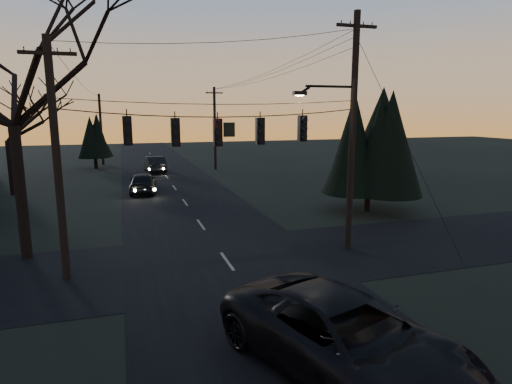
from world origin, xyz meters
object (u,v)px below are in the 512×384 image
object	(u,v)px
evergreen_right	(370,141)
utility_pole_right	(348,249)
sedan_oncoming_a	(143,183)
utility_pole_left	(67,279)
suv_near	(345,337)
utility_pole_far_l	(103,165)
bare_tree_left	(8,69)
utility_pole_far_r	(216,169)
sedan_oncoming_b	(155,164)

from	to	relation	value
evergreen_right	utility_pole_right	bearing A→B (deg)	-127.70
sedan_oncoming_a	utility_pole_left	bearing A→B (deg)	82.88
utility_pole_right	suv_near	bearing A→B (deg)	-119.92
utility_pole_far_l	sedan_oncoming_a	size ratio (longest dim) A/B	1.74
utility_pole_right	bare_tree_left	world-z (taller)	bare_tree_left
utility_pole_left	bare_tree_left	world-z (taller)	bare_tree_left
utility_pole_right	utility_pole_left	size ratio (longest dim) A/B	1.18
utility_pole_far_r	suv_near	xyz separation A→B (m)	(-4.70, -36.17, 0.91)
suv_near	sedan_oncoming_b	distance (m)	35.96
bare_tree_left	evergreen_right	distance (m)	18.75
bare_tree_left	sedan_oncoming_b	world-z (taller)	bare_tree_left
utility_pole_right	bare_tree_left	distance (m)	15.65
utility_pole_left	utility_pole_far_r	distance (m)	30.27
utility_pole_left	utility_pole_far_l	distance (m)	36.00
evergreen_right	sedan_oncoming_b	xyz separation A→B (m)	(-11.12, 21.53, -3.49)
utility_pole_far_l	suv_near	xyz separation A→B (m)	(6.80, -44.17, 0.91)
utility_pole_right	evergreen_right	size ratio (longest dim) A/B	1.36
evergreen_right	sedan_oncoming_b	world-z (taller)	evergreen_right
suv_near	sedan_oncoming_b	bearing A→B (deg)	73.12
bare_tree_left	sedan_oncoming_b	size ratio (longest dim) A/B	2.28
sedan_oncoming_a	bare_tree_left	bearing A→B (deg)	73.24
utility_pole_right	sedan_oncoming_b	size ratio (longest dim) A/B	2.08
suv_near	sedan_oncoming_a	bearing A→B (deg)	78.15
utility_pole_far_r	suv_near	distance (m)	36.48
evergreen_right	sedan_oncoming_a	xyz separation A→B (m)	(-12.79, 10.23, -3.50)
sedan_oncoming_b	utility_pole_right	bearing A→B (deg)	97.74
utility_pole_right	evergreen_right	xyz separation A→B (m)	(4.82, 6.23, 4.28)
utility_pole_far_l	bare_tree_left	world-z (taller)	bare_tree_left
utility_pole_far_l	utility_pole_left	bearing A→B (deg)	-90.00
utility_pole_left	utility_pole_far_l	bearing A→B (deg)	90.00
evergreen_right	suv_near	distance (m)	17.58
sedan_oncoming_a	suv_near	bearing A→B (deg)	102.53
utility_pole_right	utility_pole_far_l	xyz separation A→B (m)	(-11.50, 36.00, 0.00)
utility_pole_right	suv_near	world-z (taller)	utility_pole_right
sedan_oncoming_a	evergreen_right	bearing A→B (deg)	146.30
utility_pole_far_l	utility_pole_right	bearing A→B (deg)	-72.28
utility_pole_left	bare_tree_left	size ratio (longest dim) A/B	0.77
utility_pole_right	sedan_oncoming_a	world-z (taller)	utility_pole_right
bare_tree_left	evergreen_right	size ratio (longest dim) A/B	1.49
suv_near	utility_pole_far_l	bearing A→B (deg)	79.32
suv_near	utility_pole_left	bearing A→B (deg)	110.35
utility_pole_left	evergreen_right	bearing A→B (deg)	20.90
utility_pole_far_r	suv_near	bearing A→B (deg)	-97.40
utility_pole_far_l	suv_near	distance (m)	44.70
utility_pole_far_l	evergreen_right	world-z (taller)	evergreen_right
sedan_oncoming_a	utility_pole_far_r	bearing A→B (deg)	-119.71
utility_pole_far_l	bare_tree_left	size ratio (longest dim) A/B	0.73
bare_tree_left	suv_near	distance (m)	15.61
utility_pole_right	utility_pole_left	world-z (taller)	utility_pole_right
utility_pole_right	utility_pole_far_l	world-z (taller)	utility_pole_right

